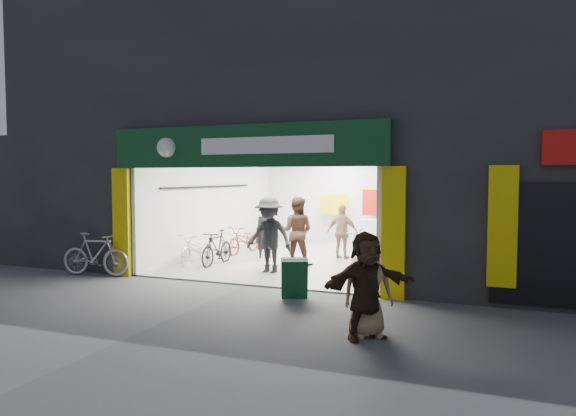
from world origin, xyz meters
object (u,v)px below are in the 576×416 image
Objects in this scene: bike_left_front at (196,249)px; bike_right_front at (368,261)px; parked_bike at (95,254)px; pedestrian_near at (368,286)px; sandwich_board at (294,278)px.

bike_right_front is at bearing -15.70° from bike_left_front.
parked_bike is 7.50m from pedestrian_near.
parked_bike is at bearing 133.12° from pedestrian_near.
parked_bike is (-6.36, -1.35, -0.01)m from bike_right_front.
sandwich_board is (3.96, -2.82, 0.01)m from bike_left_front.
bike_left_front is at bearing 112.17° from pedestrian_near.
pedestrian_near is (5.80, -4.58, 0.33)m from bike_left_front.
pedestrian_near is at bearing -76.25° from bike_right_front.
bike_right_front is 6.50m from parked_bike.
bike_right_front is 1.18× the size of pedestrian_near.
sandwich_board is at bearing 106.76° from pedestrian_near.
pedestrian_near is at bearing -42.73° from bike_left_front.
parked_bike is (-1.36, -2.34, 0.10)m from bike_left_front.
parked_bike is at bearing 151.03° from sandwich_board.
parked_bike is 2.23× the size of sandwich_board.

